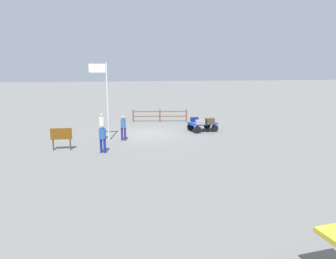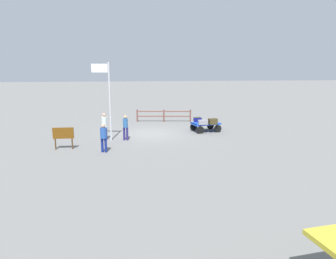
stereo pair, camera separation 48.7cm
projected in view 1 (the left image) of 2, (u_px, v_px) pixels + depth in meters
name	position (u px, v px, depth m)	size (l,w,h in m)	color
ground_plane	(149.00, 134.00, 22.11)	(120.00, 120.00, 0.00)	slate
luggage_cart	(202.00, 125.00, 22.85)	(2.14, 1.65, 0.62)	blue
suitcase_olive	(210.00, 121.00, 22.30)	(0.66, 0.49, 0.39)	#433A1E
suitcase_navy	(194.00, 119.00, 23.32)	(0.56, 0.40, 0.30)	#373B21
suitcase_grey	(200.00, 122.00, 22.21)	(0.63, 0.39, 0.29)	gray
suitcase_dark	(194.00, 119.00, 23.26)	(0.57, 0.39, 0.28)	navy
worker_lead	(123.00, 126.00, 20.05)	(0.38, 0.38, 1.59)	navy
worker_trailing	(102.00, 125.00, 20.09)	(0.44, 0.44, 1.70)	navy
worker_supervisor	(102.00, 136.00, 17.31)	(0.44, 0.44, 1.59)	navy
flagpole	(105.00, 94.00, 19.60)	(1.09, 0.21, 4.83)	silver
signboard	(61.00, 135.00, 17.85)	(1.16, 0.09, 1.25)	#4C3319
wooden_fence	(160.00, 115.00, 26.36)	(4.46, 0.58, 1.01)	brown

